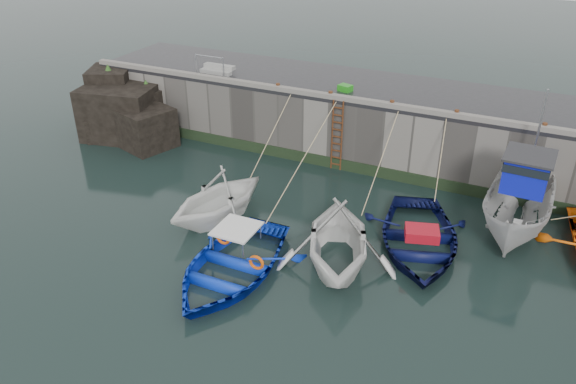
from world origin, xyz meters
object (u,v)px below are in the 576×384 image
at_px(ladder, 337,136).
at_px(bollard_d, 457,113).
at_px(boat_near_blue, 231,273).
at_px(boat_near_white, 219,217).
at_px(boat_near_navy, 417,246).
at_px(bollard_c, 392,104).
at_px(bollard_e, 544,126).
at_px(bollard_a, 278,86).
at_px(bollard_b, 330,94).
at_px(boat_near_blacktrim, 336,263).
at_px(boat_far_white, 520,206).
at_px(fish_crate, 345,88).

relative_size(ladder, bollard_d, 11.43).
bearing_deg(boat_near_blue, boat_near_white, 127.19).
bearing_deg(boat_near_navy, bollard_c, 101.44).
height_order(boat_near_navy, bollard_e, bollard_e).
relative_size(boat_near_navy, bollard_a, 20.03).
relative_size(boat_near_blue, bollard_e, 19.99).
height_order(ladder, bollard_e, bollard_e).
bearing_deg(bollard_b, boat_near_blacktrim, -66.12).
bearing_deg(ladder, bollard_b, 146.14).
xyz_separation_m(boat_near_navy, bollard_b, (-5.30, 4.81, 3.30)).
relative_size(boat_far_white, bollard_a, 22.13).
distance_m(boat_near_white, fish_crate, 8.27).
distance_m(ladder, fish_crate, 2.23).
bearing_deg(boat_near_navy, boat_near_white, 173.41).
xyz_separation_m(boat_near_blacktrim, fish_crate, (-2.83, 8.08, 3.30)).
relative_size(bollard_a, bollard_e, 1.00).
bearing_deg(bollard_b, bollard_a, 180.00).
xyz_separation_m(boat_near_blacktrim, boat_near_navy, (2.20, 2.18, 0.00)).
xyz_separation_m(boat_near_blacktrim, bollard_b, (-3.10, 6.99, 3.30)).
bearing_deg(bollard_a, boat_near_blue, -73.41).
height_order(boat_near_blacktrim, bollard_e, bollard_e).
bearing_deg(ladder, boat_far_white, -13.88).
xyz_separation_m(boat_near_navy, bollard_d, (0.00, 4.81, 3.30)).
distance_m(boat_near_white, boat_near_blacktrim, 5.19).
bearing_deg(fish_crate, bollard_c, -7.57).
relative_size(boat_near_white, boat_near_blacktrim, 0.90).
height_order(boat_near_blue, boat_near_blacktrim, boat_near_blacktrim).
distance_m(boat_near_blacktrim, bollard_b, 8.33).
height_order(boat_near_white, boat_near_navy, boat_near_white).
relative_size(boat_far_white, fish_crate, 10.87).
bearing_deg(bollard_d, boat_near_blue, -119.72).
relative_size(boat_near_blue, bollard_c, 19.99).
height_order(ladder, boat_near_white, ladder).
height_order(fish_crate, bollard_a, bollard_a).
distance_m(boat_near_navy, bollard_a, 9.73).
xyz_separation_m(ladder, bollard_e, (8.00, 0.34, 1.71)).
bearing_deg(boat_near_blue, bollard_c, 73.68).
bearing_deg(bollard_a, ladder, -6.38).
distance_m(ladder, bollard_b, 1.81).
bearing_deg(boat_near_blacktrim, bollard_c, 72.34).
height_order(boat_near_white, bollard_d, bollard_d).
bearing_deg(boat_near_blacktrim, bollard_d, 51.60).
xyz_separation_m(ladder, bollard_b, (-0.50, 0.34, 1.71)).
relative_size(boat_near_white, boat_far_white, 0.72).
xyz_separation_m(boat_near_navy, bollard_a, (-7.80, 4.81, 3.30)).
bearing_deg(bollard_d, bollard_a, 180.00).
distance_m(boat_near_blacktrim, bollard_d, 8.04).
height_order(ladder, boat_far_white, boat_far_white).
distance_m(bollard_a, bollard_c, 5.20).
bearing_deg(bollard_d, boat_near_blacktrim, -107.50).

